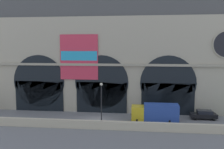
# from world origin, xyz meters

# --- Properties ---
(ground_plane) EXTENTS (200.00, 200.00, 0.00)m
(ground_plane) POSITION_xyz_m (0.00, 0.00, 0.00)
(ground_plane) COLOR slate
(quay_parapet_wall) EXTENTS (90.00, 0.70, 1.29)m
(quay_parapet_wall) POSITION_xyz_m (0.00, -4.72, 0.64)
(quay_parapet_wall) COLOR beige
(quay_parapet_wall) RESTS_ON ground
(station_building) EXTENTS (51.09, 4.92, 22.07)m
(station_building) POSITION_xyz_m (0.02, 7.26, 10.69)
(station_building) COLOR #B2A891
(station_building) RESTS_ON ground
(box_truck_mideast) EXTENTS (7.50, 2.91, 3.12)m
(box_truck_mideast) POSITION_xyz_m (9.71, -0.54, 1.70)
(box_truck_mideast) COLOR gold
(box_truck_mideast) RESTS_ON ground
(car_east) EXTENTS (4.40, 2.22, 1.55)m
(car_east) POSITION_xyz_m (18.03, 2.60, 0.80)
(car_east) COLOR black
(car_east) RESTS_ON ground
(street_lamp_quayside) EXTENTS (0.44, 0.44, 6.90)m
(street_lamp_quayside) POSITION_xyz_m (1.39, -3.92, 4.41)
(street_lamp_quayside) COLOR black
(street_lamp_quayside) RESTS_ON ground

